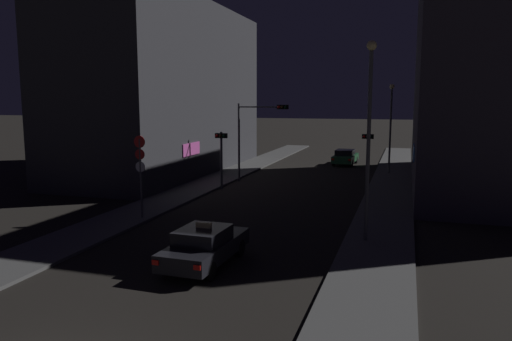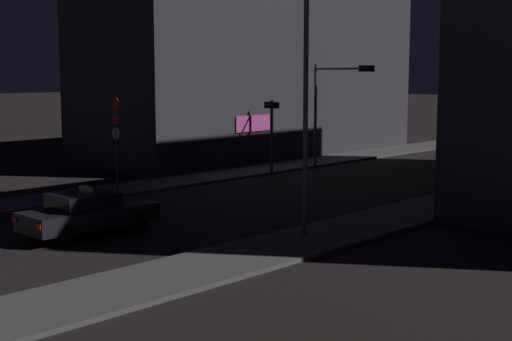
{
  "view_description": "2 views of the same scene",
  "coord_description": "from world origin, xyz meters",
  "px_view_note": "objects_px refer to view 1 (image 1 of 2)",
  "views": [
    {
      "loc": [
        7.2,
        -7.5,
        5.95
      ],
      "look_at": [
        -0.29,
        16.79,
        2.29
      ],
      "focal_mm": 34.45,
      "sensor_mm": 36.0,
      "label": 1
    },
    {
      "loc": [
        20.52,
        -5.26,
        5.29
      ],
      "look_at": [
        1.47,
        15.2,
        1.56
      ],
      "focal_mm": 51.98,
      "sensor_mm": 36.0,
      "label": 2
    }
  ],
  "objects_px": {
    "traffic_light_left_kerb": "(221,149)",
    "sign_pole_left": "(140,168)",
    "traffic_light_overhead": "(256,126)",
    "street_lamp_near_block": "(369,123)",
    "taxi": "(205,246)",
    "traffic_light_right_kerb": "(368,148)",
    "street_lamp_far_block": "(391,120)",
    "far_car": "(345,157)"
  },
  "relations": [
    {
      "from": "far_car",
      "to": "traffic_light_left_kerb",
      "type": "height_order",
      "value": "traffic_light_left_kerb"
    },
    {
      "from": "far_car",
      "to": "traffic_light_right_kerb",
      "type": "height_order",
      "value": "traffic_light_right_kerb"
    },
    {
      "from": "taxi",
      "to": "street_lamp_far_block",
      "type": "relative_size",
      "value": 0.64
    },
    {
      "from": "traffic_light_right_kerb",
      "to": "traffic_light_overhead",
      "type": "bearing_deg",
      "value": -170.97
    },
    {
      "from": "far_car",
      "to": "traffic_light_overhead",
      "type": "height_order",
      "value": "traffic_light_overhead"
    },
    {
      "from": "traffic_light_right_kerb",
      "to": "street_lamp_near_block",
      "type": "relative_size",
      "value": 0.45
    },
    {
      "from": "traffic_light_right_kerb",
      "to": "street_lamp_near_block",
      "type": "distance_m",
      "value": 14.95
    },
    {
      "from": "sign_pole_left",
      "to": "street_lamp_far_block",
      "type": "height_order",
      "value": "street_lamp_far_block"
    },
    {
      "from": "traffic_light_overhead",
      "to": "traffic_light_left_kerb",
      "type": "xyz_separation_m",
      "value": [
        -1.34,
        -3.59,
        -1.31
      ]
    },
    {
      "from": "taxi",
      "to": "sign_pole_left",
      "type": "relative_size",
      "value": 1.1
    },
    {
      "from": "taxi",
      "to": "sign_pole_left",
      "type": "height_order",
      "value": "sign_pole_left"
    },
    {
      "from": "traffic_light_left_kerb",
      "to": "traffic_light_right_kerb",
      "type": "bearing_deg",
      "value": 27.82
    },
    {
      "from": "street_lamp_near_block",
      "to": "street_lamp_far_block",
      "type": "bearing_deg",
      "value": 89.43
    },
    {
      "from": "traffic_light_overhead",
      "to": "street_lamp_far_block",
      "type": "bearing_deg",
      "value": 35.66
    },
    {
      "from": "taxi",
      "to": "traffic_light_overhead",
      "type": "xyz_separation_m",
      "value": [
        -3.61,
        18.07,
        3.34
      ]
    },
    {
      "from": "sign_pole_left",
      "to": "street_lamp_far_block",
      "type": "xyz_separation_m",
      "value": [
        11.22,
        19.25,
        1.8
      ]
    },
    {
      "from": "taxi",
      "to": "traffic_light_overhead",
      "type": "distance_m",
      "value": 18.73
    },
    {
      "from": "far_car",
      "to": "traffic_light_right_kerb",
      "type": "distance_m",
      "value": 10.93
    },
    {
      "from": "street_lamp_near_block",
      "to": "street_lamp_far_block",
      "type": "relative_size",
      "value": 1.15
    },
    {
      "from": "street_lamp_far_block",
      "to": "traffic_light_right_kerb",
      "type": "bearing_deg",
      "value": -104.07
    },
    {
      "from": "far_car",
      "to": "sign_pole_left",
      "type": "xyz_separation_m",
      "value": [
        -7.12,
        -24.34,
        1.88
      ]
    },
    {
      "from": "traffic_light_right_kerb",
      "to": "street_lamp_far_block",
      "type": "bearing_deg",
      "value": 75.93
    },
    {
      "from": "taxi",
      "to": "far_car",
      "type": "bearing_deg",
      "value": 87.24
    },
    {
      "from": "traffic_light_left_kerb",
      "to": "sign_pole_left",
      "type": "bearing_deg",
      "value": -94.64
    },
    {
      "from": "taxi",
      "to": "street_lamp_near_block",
      "type": "relative_size",
      "value": 0.55
    },
    {
      "from": "far_car",
      "to": "street_lamp_near_block",
      "type": "relative_size",
      "value": 0.55
    },
    {
      "from": "far_car",
      "to": "taxi",
      "type": "bearing_deg",
      "value": -92.76
    },
    {
      "from": "traffic_light_left_kerb",
      "to": "traffic_light_right_kerb",
      "type": "xyz_separation_m",
      "value": [
        9.15,
        4.83,
        -0.13
      ]
    },
    {
      "from": "traffic_light_left_kerb",
      "to": "sign_pole_left",
      "type": "distance_m",
      "value": 9.14
    },
    {
      "from": "far_car",
      "to": "traffic_light_right_kerb",
      "type": "bearing_deg",
      "value": -75.11
    },
    {
      "from": "traffic_light_overhead",
      "to": "street_lamp_far_block",
      "type": "xyz_separation_m",
      "value": [
        9.14,
        6.56,
        0.34
      ]
    },
    {
      "from": "traffic_light_overhead",
      "to": "street_lamp_near_block",
      "type": "distance_m",
      "value": 16.2
    },
    {
      "from": "taxi",
      "to": "traffic_light_right_kerb",
      "type": "distance_m",
      "value": 19.85
    },
    {
      "from": "traffic_light_right_kerb",
      "to": "taxi",
      "type": "bearing_deg",
      "value": -102.27
    },
    {
      "from": "street_lamp_near_block",
      "to": "street_lamp_far_block",
      "type": "height_order",
      "value": "street_lamp_near_block"
    },
    {
      "from": "traffic_light_left_kerb",
      "to": "street_lamp_near_block",
      "type": "height_order",
      "value": "street_lamp_near_block"
    },
    {
      "from": "traffic_light_right_kerb",
      "to": "street_lamp_near_block",
      "type": "bearing_deg",
      "value": -85.6
    },
    {
      "from": "sign_pole_left",
      "to": "street_lamp_near_block",
      "type": "bearing_deg",
      "value": -4.02
    },
    {
      "from": "far_car",
      "to": "traffic_light_right_kerb",
      "type": "xyz_separation_m",
      "value": [
        2.77,
        -10.4,
        1.9
      ]
    },
    {
      "from": "traffic_light_overhead",
      "to": "street_lamp_near_block",
      "type": "height_order",
      "value": "street_lamp_near_block"
    },
    {
      "from": "traffic_light_overhead",
      "to": "street_lamp_far_block",
      "type": "height_order",
      "value": "street_lamp_far_block"
    },
    {
      "from": "traffic_light_overhead",
      "to": "street_lamp_far_block",
      "type": "relative_size",
      "value": 0.81
    }
  ]
}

